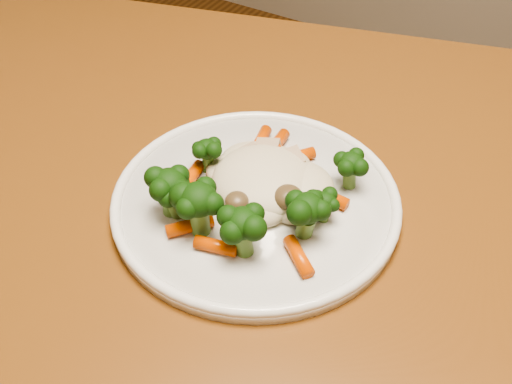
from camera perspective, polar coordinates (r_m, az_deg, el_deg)
dining_table at (r=0.63m, az=-4.46°, el=-11.01°), size 1.49×1.19×0.75m
plate at (r=0.60m, az=0.00°, el=-0.99°), size 0.27×0.27×0.01m
meal at (r=0.57m, az=-0.63°, el=0.29°), size 0.17×0.18×0.05m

